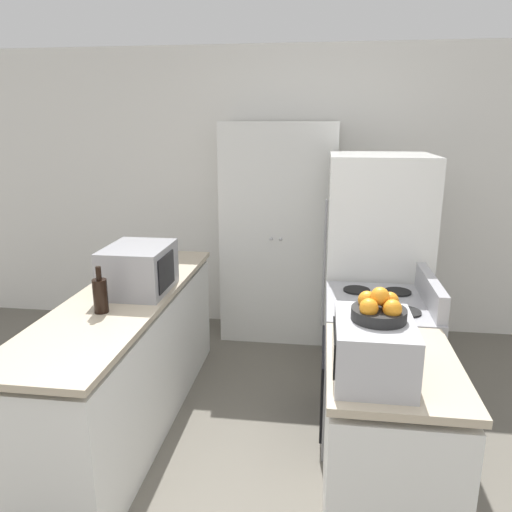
% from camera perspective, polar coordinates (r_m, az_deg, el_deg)
% --- Properties ---
extents(wall_back, '(7.00, 0.06, 2.60)m').
position_cam_1_polar(wall_back, '(4.72, 2.31, 7.31)').
color(wall_back, white).
rests_on(wall_back, ground_plane).
extents(counter_left, '(0.60, 2.25, 0.89)m').
position_cam_1_polar(counter_left, '(3.42, -14.47, -11.59)').
color(counter_left, silver).
rests_on(counter_left, ground_plane).
extents(counter_right, '(0.60, 0.84, 0.89)m').
position_cam_1_polar(counter_right, '(2.62, 14.70, -20.65)').
color(counter_right, silver).
rests_on(counter_right, ground_plane).
extents(pantry_cabinet, '(1.00, 0.50, 1.94)m').
position_cam_1_polar(pantry_cabinet, '(4.50, 2.59, 2.66)').
color(pantry_cabinet, silver).
rests_on(pantry_cabinet, ground_plane).
extents(stove, '(0.66, 0.73, 1.05)m').
position_cam_1_polar(stove, '(3.29, 13.49, -12.17)').
color(stove, '#9E9EA3').
rests_on(stove, ground_plane).
extents(refrigerator, '(0.75, 0.73, 1.72)m').
position_cam_1_polar(refrigerator, '(3.87, 13.40, -1.56)').
color(refrigerator, white).
rests_on(refrigerator, ground_plane).
extents(microwave, '(0.39, 0.48, 0.30)m').
position_cam_1_polar(microwave, '(3.25, -13.24, -1.43)').
color(microwave, '#939399').
rests_on(microwave, counter_left).
extents(wine_bottle, '(0.08, 0.08, 0.27)m').
position_cam_1_polar(wine_bottle, '(2.96, -17.36, -4.25)').
color(wine_bottle, black).
rests_on(wine_bottle, counter_left).
extents(toaster_oven, '(0.33, 0.44, 0.25)m').
position_cam_1_polar(toaster_oven, '(2.19, 13.24, -10.27)').
color(toaster_oven, '#B2B2B7').
rests_on(toaster_oven, counter_right).
extents(fruit_bowl, '(0.23, 0.23, 0.14)m').
position_cam_1_polar(fruit_bowl, '(2.13, 13.89, -5.87)').
color(fruit_bowl, black).
rests_on(fruit_bowl, toaster_oven).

